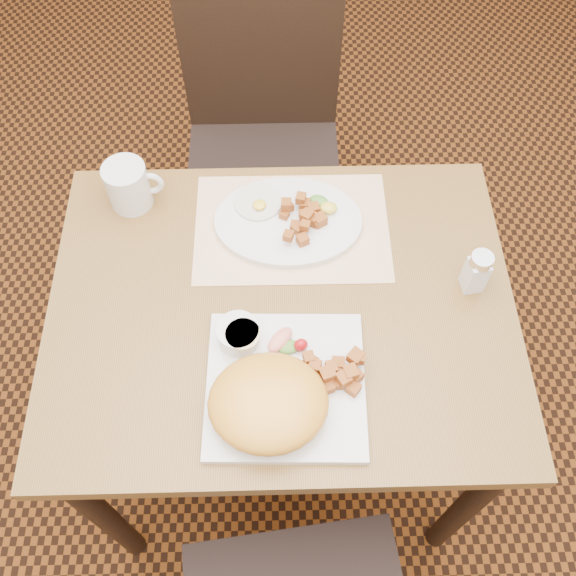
{
  "coord_description": "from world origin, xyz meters",
  "views": [
    {
      "loc": [
        -0.0,
        -0.61,
        1.82
      ],
      "look_at": [
        0.01,
        -0.01,
        0.82
      ],
      "focal_mm": 40.0,
      "sensor_mm": 36.0,
      "label": 1
    }
  ],
  "objects_px": {
    "chair_far": "(263,131)",
    "table": "(282,331)",
    "plate_oval": "(288,222)",
    "coffee_mug": "(129,186)",
    "salt_shaker": "(477,271)",
    "plate_square": "(286,385)"
  },
  "relations": [
    {
      "from": "salt_shaker",
      "to": "table",
      "type": "bearing_deg",
      "value": -174.76
    },
    {
      "from": "chair_far",
      "to": "plate_square",
      "type": "distance_m",
      "value": 0.87
    },
    {
      "from": "coffee_mug",
      "to": "plate_oval",
      "type": "bearing_deg",
      "value": -12.24
    },
    {
      "from": "plate_oval",
      "to": "salt_shaker",
      "type": "distance_m",
      "value": 0.39
    },
    {
      "from": "plate_oval",
      "to": "table",
      "type": "bearing_deg",
      "value": -95.21
    },
    {
      "from": "table",
      "to": "plate_square",
      "type": "xyz_separation_m",
      "value": [
        0.0,
        -0.17,
        0.12
      ]
    },
    {
      "from": "plate_oval",
      "to": "coffee_mug",
      "type": "bearing_deg",
      "value": 167.76
    },
    {
      "from": "table",
      "to": "coffee_mug",
      "type": "relative_size",
      "value": 7.51
    },
    {
      "from": "plate_square",
      "to": "table",
      "type": "bearing_deg",
      "value": 91.32
    },
    {
      "from": "plate_oval",
      "to": "coffee_mug",
      "type": "distance_m",
      "value": 0.34
    },
    {
      "from": "table",
      "to": "plate_oval",
      "type": "bearing_deg",
      "value": 84.79
    },
    {
      "from": "chair_far",
      "to": "plate_square",
      "type": "height_order",
      "value": "chair_far"
    },
    {
      "from": "chair_far",
      "to": "table",
      "type": "bearing_deg",
      "value": 93.52
    },
    {
      "from": "salt_shaker",
      "to": "chair_far",
      "type": "bearing_deg",
      "value": 122.68
    },
    {
      "from": "table",
      "to": "coffee_mug",
      "type": "bearing_deg",
      "value": 139.79
    },
    {
      "from": "table",
      "to": "plate_square",
      "type": "relative_size",
      "value": 3.21
    },
    {
      "from": "plate_oval",
      "to": "plate_square",
      "type": "bearing_deg",
      "value": -92.14
    },
    {
      "from": "table",
      "to": "plate_square",
      "type": "height_order",
      "value": "plate_square"
    },
    {
      "from": "chair_far",
      "to": "coffee_mug",
      "type": "height_order",
      "value": "chair_far"
    },
    {
      "from": "salt_shaker",
      "to": "coffee_mug",
      "type": "bearing_deg",
      "value": 161.46
    },
    {
      "from": "plate_square",
      "to": "salt_shaker",
      "type": "bearing_deg",
      "value": 29.05
    },
    {
      "from": "plate_square",
      "to": "coffee_mug",
      "type": "height_order",
      "value": "coffee_mug"
    }
  ]
}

